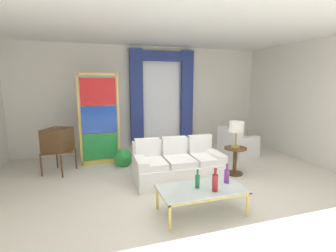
{
  "coord_description": "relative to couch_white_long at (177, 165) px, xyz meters",
  "views": [
    {
      "loc": [
        -1.64,
        -4.2,
        1.98
      ],
      "look_at": [
        0.02,
        0.9,
        1.05
      ],
      "focal_mm": 26.87,
      "sensor_mm": 36.0,
      "label": 1
    }
  ],
  "objects": [
    {
      "name": "vintage_tv",
      "position": [
        -2.35,
        1.17,
        0.42
      ],
      "size": [
        0.72,
        0.76,
        1.35
      ],
      "color": "brown",
      "rests_on": "ground"
    },
    {
      "name": "ceiling_slab",
      "position": [
        -0.07,
        0.33,
        2.72
      ],
      "size": [
        8.0,
        7.6,
        0.04
      ],
      "primitive_type": "cube",
      "color": "white"
    },
    {
      "name": "wall_rear",
      "position": [
        -0.07,
        2.59,
        1.2
      ],
      "size": [
        8.0,
        0.12,
        3.0
      ],
      "primitive_type": "cube",
      "color": "white",
      "rests_on": "ground"
    },
    {
      "name": "coffee_table",
      "position": [
        -0.12,
        -1.41,
        0.07
      ],
      "size": [
        1.29,
        0.71,
        0.41
      ],
      "color": "silver",
      "rests_on": "ground"
    },
    {
      "name": "wall_right",
      "position": [
        3.59,
        0.13,
        1.2
      ],
      "size": [
        0.12,
        7.0,
        3.0
      ],
      "primitive_type": "cube",
      "color": "white",
      "rests_on": "ground"
    },
    {
      "name": "bottle_crystal_tall",
      "position": [
        0.34,
        -1.36,
        0.23
      ],
      "size": [
        0.08,
        0.08,
        0.32
      ],
      "color": "#753384",
      "rests_on": "coffee_table"
    },
    {
      "name": "table_lamp_brass",
      "position": [
        1.3,
        -0.13,
        0.72
      ],
      "size": [
        0.32,
        0.32,
        0.57
      ],
      "color": "#B29338",
      "rests_on": "round_side_table"
    },
    {
      "name": "armchair_white",
      "position": [
        2.13,
        1.08,
        -0.02
      ],
      "size": [
        0.92,
        0.91,
        0.8
      ],
      "color": "white",
      "rests_on": "ground"
    },
    {
      "name": "round_side_table",
      "position": [
        1.3,
        -0.13,
        0.05
      ],
      "size": [
        0.48,
        0.48,
        0.59
      ],
      "color": "brown",
      "rests_on": "ground"
    },
    {
      "name": "couch_white_long",
      "position": [
        0.0,
        0.0,
        0.0
      ],
      "size": [
        1.79,
        0.98,
        0.86
      ],
      "color": "white",
      "rests_on": "ground"
    },
    {
      "name": "bottle_blue_decanter",
      "position": [
        0.01,
        -1.59,
        0.25
      ],
      "size": [
        0.08,
        0.08,
        0.36
      ],
      "color": "maroon",
      "rests_on": "coffee_table"
    },
    {
      "name": "bottle_amber_squat",
      "position": [
        -0.18,
        -1.4,
        0.22
      ],
      "size": [
        0.07,
        0.07,
        0.29
      ],
      "color": "#196B3D",
      "rests_on": "coffee_table"
    },
    {
      "name": "ground_plane",
      "position": [
        -0.07,
        -0.47,
        -0.3
      ],
      "size": [
        16.0,
        16.0,
        0.0
      ],
      "primitive_type": "plane",
      "color": "silver"
    },
    {
      "name": "curtained_window",
      "position": [
        0.42,
        2.42,
        1.44
      ],
      "size": [
        2.0,
        0.17,
        2.7
      ],
      "color": "white",
      "rests_on": "ground"
    },
    {
      "name": "stained_glass_divider",
      "position": [
        -1.43,
        1.51,
        0.75
      ],
      "size": [
        0.95,
        0.05,
        2.2
      ],
      "color": "gold",
      "rests_on": "ground"
    },
    {
      "name": "peacock_figurine",
      "position": [
        -0.94,
        1.02,
        -0.08
      ],
      "size": [
        0.44,
        0.6,
        0.5
      ],
      "color": "beige",
      "rests_on": "ground"
    }
  ]
}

